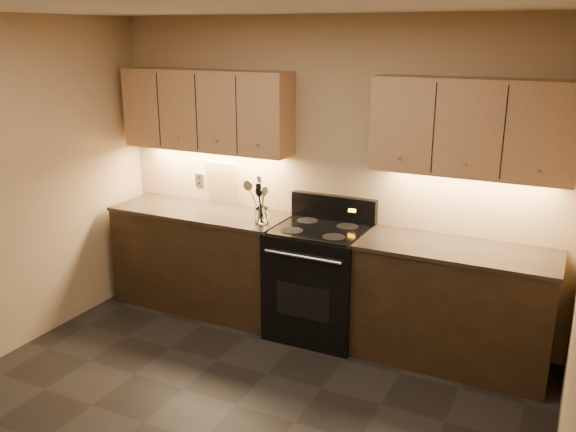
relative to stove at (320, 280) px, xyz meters
The scene contains 15 objects.
ceiling 2.71m from the stove, 92.72° to the right, with size 4.00×4.00×0.00m, color silver.
wall_back 0.88m from the stove, 104.10° to the left, with size 4.00×0.04×2.60m, color tan.
counter_left 1.18m from the stove, behind, with size 1.62×0.62×0.93m.
counter_right 1.10m from the stove, ahead, with size 1.46×0.62×0.93m.
stove is the anchor object (origin of this frame).
upper_cab_left 1.78m from the stove, behind, with size 1.60×0.30×0.70m, color tan.
upper_cab_right 1.73m from the stove, ahead, with size 1.44×0.30×0.70m, color tan.
outlet_plate 1.55m from the stove, 167.24° to the left, with size 0.09×0.01×0.12m, color #B2B5BA.
utensil_crock 0.72m from the stove, behind, with size 0.15×0.15×0.14m.
cutting_board 1.30m from the stove, 165.87° to the left, with size 0.32×0.02×0.41m, color tan.
wooden_spoon 0.81m from the stove, behind, with size 0.06×0.06×0.29m, color tan, non-canonical shape.
black_spoon 0.80m from the stove, behind, with size 0.06×0.06×0.30m, color black, non-canonical shape.
black_turner 0.81m from the stove, 168.58° to the right, with size 0.08×0.08×0.33m, color black, non-canonical shape.
steel_spatula 0.82m from the stove, behind, with size 0.08×0.08×0.39m, color silver, non-canonical shape.
steel_skimmer 0.80m from the stove, 168.57° to the right, with size 0.09×0.09×0.35m, color silver, non-canonical shape.
Camera 1 is at (1.92, -2.66, 2.45)m, focal length 38.00 mm.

